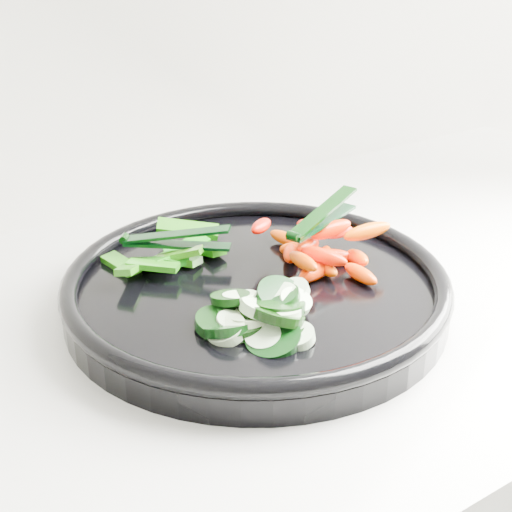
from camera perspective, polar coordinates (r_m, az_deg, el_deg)
veggie_tray at (r=0.69m, az=0.00°, el=-2.57°), size 0.38×0.38×0.04m
cucumber_pile at (r=0.62m, az=0.10°, el=-4.80°), size 0.13×0.12×0.04m
carrot_pile at (r=0.73m, az=5.21°, el=0.61°), size 0.13×0.15×0.05m
pepper_pile at (r=0.74m, az=-6.94°, el=0.14°), size 0.15×0.11×0.04m
tong_carrot at (r=0.72m, az=5.24°, el=3.07°), size 0.11×0.05×0.02m
tong_pepper at (r=0.73m, az=-6.64°, el=1.32°), size 0.10×0.08×0.02m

